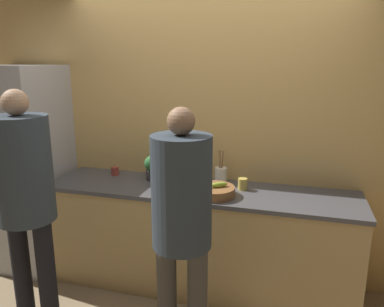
% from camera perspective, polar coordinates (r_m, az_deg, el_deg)
% --- Properties ---
extents(wall_back, '(5.20, 0.06, 2.60)m').
position_cam_1_polar(wall_back, '(3.34, 2.62, 2.98)').
color(wall_back, '#E0B266').
rests_on(wall_back, ground_plane).
extents(counter, '(2.60, 0.68, 0.90)m').
position_cam_1_polar(counter, '(3.31, 1.10, -12.63)').
color(counter, tan).
rests_on(counter, ground_plane).
extents(refrigerator, '(0.64, 0.71, 1.90)m').
position_cam_1_polar(refrigerator, '(3.86, -23.80, -2.06)').
color(refrigerator, '#B7B7BC').
rests_on(refrigerator, ground_plane).
extents(person_left, '(0.40, 0.40, 1.76)m').
position_cam_1_polar(person_left, '(2.85, -24.16, -4.79)').
color(person_left, black).
rests_on(person_left, ground_plane).
extents(person_center, '(0.37, 0.37, 1.68)m').
position_cam_1_polar(person_center, '(2.34, -1.58, -9.20)').
color(person_center, '#4C4742').
rests_on(person_center, ground_plane).
extents(fruit_bowl, '(0.34, 0.34, 0.11)m').
position_cam_1_polar(fruit_bowl, '(2.96, 3.27, -5.73)').
color(fruit_bowl, brown).
rests_on(fruit_bowl, counter).
extents(utensil_crock, '(0.10, 0.10, 0.29)m').
position_cam_1_polar(utensil_crock, '(3.25, 4.41, -3.24)').
color(utensil_crock, silver).
rests_on(utensil_crock, counter).
extents(bottle_amber, '(0.06, 0.06, 0.19)m').
position_cam_1_polar(bottle_amber, '(3.16, -5.32, -3.79)').
color(bottle_amber, brown).
rests_on(bottle_amber, counter).
extents(bottle_green, '(0.05, 0.05, 0.21)m').
position_cam_1_polar(bottle_green, '(3.12, 0.06, -3.78)').
color(bottle_green, '#236033').
rests_on(bottle_green, counter).
extents(cup_red, '(0.07, 0.07, 0.08)m').
position_cam_1_polar(cup_red, '(3.56, -11.65, -2.63)').
color(cup_red, '#A33D33').
rests_on(cup_red, counter).
extents(cup_yellow, '(0.08, 0.08, 0.10)m').
position_cam_1_polar(cup_yellow, '(3.11, 7.71, -4.63)').
color(cup_yellow, gold).
rests_on(cup_yellow, counter).
extents(potted_plant, '(0.14, 0.14, 0.22)m').
position_cam_1_polar(potted_plant, '(3.33, -6.08, -2.04)').
color(potted_plant, '#3D3D42').
rests_on(potted_plant, counter).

